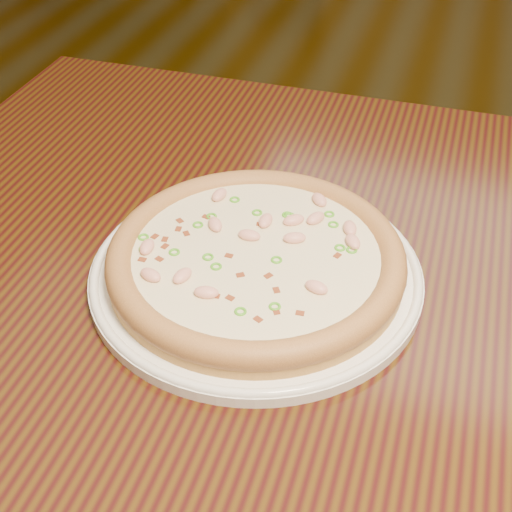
# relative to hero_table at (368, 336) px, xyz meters

# --- Properties ---
(ground) EXTENTS (9.00, 9.00, 0.00)m
(ground) POSITION_rel_hero_table_xyz_m (-0.11, 0.20, -0.65)
(ground) COLOR black
(hero_table) EXTENTS (1.20, 0.80, 0.75)m
(hero_table) POSITION_rel_hero_table_xyz_m (0.00, 0.00, 0.00)
(hero_table) COLOR black
(hero_table) RESTS_ON ground
(plate) EXTENTS (0.35, 0.35, 0.02)m
(plate) POSITION_rel_hero_table_xyz_m (-0.12, -0.05, 0.11)
(plate) COLOR white
(plate) RESTS_ON hero_table
(pizza) EXTENTS (0.31, 0.31, 0.03)m
(pizza) POSITION_rel_hero_table_xyz_m (-0.12, -0.05, 0.13)
(pizza) COLOR #BB8945
(pizza) RESTS_ON plate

